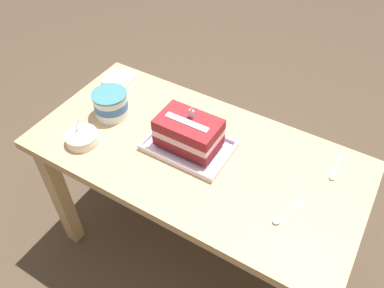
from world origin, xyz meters
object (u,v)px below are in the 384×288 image
(foil_tray, at_px, (189,146))
(napkin_pile, at_px, (119,79))
(birthday_cake, at_px, (189,132))
(ice_cream_tub, at_px, (111,104))
(serving_spoon_by_bowls, at_px, (334,172))
(serving_spoon_near_tray, at_px, (281,217))
(bowl_stack, at_px, (82,138))

(foil_tray, distance_m, napkin_pile, 0.52)
(birthday_cake, relative_size, ice_cream_tub, 1.60)
(birthday_cake, bearing_deg, serving_spoon_by_bowls, 17.38)
(serving_spoon_near_tray, relative_size, napkin_pile, 1.06)
(napkin_pile, bearing_deg, foil_tray, -21.96)
(bowl_stack, distance_m, napkin_pile, 0.39)
(birthday_cake, bearing_deg, foil_tray, 90.00)
(serving_spoon_near_tray, height_order, napkin_pile, napkin_pile)
(birthday_cake, xyz_separation_m, bowl_stack, (-0.36, -0.18, -0.06))
(ice_cream_tub, bearing_deg, napkin_pile, 121.39)
(napkin_pile, bearing_deg, bowl_stack, -71.86)
(birthday_cake, height_order, ice_cream_tub, birthday_cake)
(serving_spoon_near_tray, xyz_separation_m, napkin_pile, (-0.89, 0.31, 0.01))
(foil_tray, bearing_deg, ice_cream_tub, 179.56)
(foil_tray, height_order, serving_spoon_near_tray, foil_tray)
(serving_spoon_near_tray, bearing_deg, serving_spoon_by_bowls, 72.07)
(bowl_stack, bearing_deg, serving_spoon_near_tray, 4.77)
(serving_spoon_by_bowls, bearing_deg, ice_cream_tub, -169.92)
(foil_tray, height_order, serving_spoon_by_bowls, foil_tray)
(bowl_stack, relative_size, napkin_pile, 0.89)
(ice_cream_tub, xyz_separation_m, serving_spoon_by_bowls, (0.86, 0.15, -0.05))
(serving_spoon_by_bowls, bearing_deg, serving_spoon_near_tray, -107.93)
(ice_cream_tub, distance_m, serving_spoon_near_tray, 0.78)
(serving_spoon_near_tray, bearing_deg, napkin_pile, 160.94)
(bowl_stack, relative_size, serving_spoon_by_bowls, 0.83)
(bowl_stack, height_order, serving_spoon_by_bowls, bowl_stack)
(ice_cream_tub, bearing_deg, birthday_cake, -0.44)
(bowl_stack, distance_m, ice_cream_tub, 0.18)
(birthday_cake, xyz_separation_m, napkin_pile, (-0.48, 0.19, -0.07))
(birthday_cake, bearing_deg, ice_cream_tub, 179.56)
(serving_spoon_by_bowls, bearing_deg, foil_tray, -162.62)
(bowl_stack, bearing_deg, birthday_cake, 26.50)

